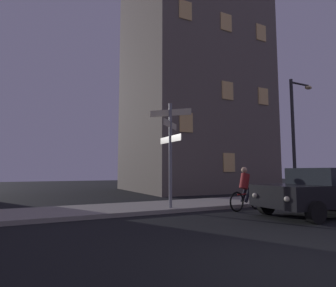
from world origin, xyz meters
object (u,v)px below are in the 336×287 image
Objects in this scene: signpost at (170,143)px; cyclist at (246,190)px; car_near_left at (321,191)px; street_lamp at (296,127)px.

cyclist is (2.59, -1.08, -1.73)m from signpost.
car_near_left is at bearing -37.22° from signpost.
car_near_left is at bearing -133.39° from street_lamp.
cyclist is (-4.65, -1.40, -2.91)m from street_lamp.
street_lamp is at bearing 2.52° from signpost.
street_lamp is at bearing 46.61° from car_near_left.
street_lamp is (7.24, 0.32, 1.18)m from signpost.
signpost is 5.34m from car_near_left.
signpost is 0.87× the size of car_near_left.
street_lamp is 1.34× the size of car_near_left.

